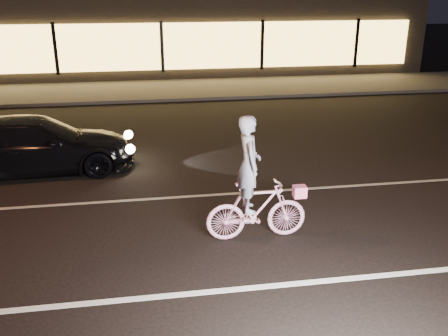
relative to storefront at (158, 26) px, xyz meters
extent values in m
plane|color=black|center=(0.00, -18.97, -2.15)|extent=(90.00, 90.00, 0.00)
cube|color=silver|center=(0.00, -20.47, -2.14)|extent=(60.00, 0.12, 0.01)
cube|color=gray|center=(0.00, -16.97, -2.14)|extent=(60.00, 0.10, 0.01)
cube|color=#383533|center=(0.00, -5.97, -2.09)|extent=(30.00, 4.00, 0.12)
cube|color=black|center=(0.00, 0.03, -0.15)|extent=(25.00, 8.00, 4.00)
cube|color=#FFC359|center=(0.00, -4.07, -0.55)|extent=(23.00, 0.15, 2.00)
cube|color=black|center=(-4.50, -4.15, -0.55)|extent=(0.15, 0.08, 2.20)
cube|color=black|center=(0.00, -4.15, -0.55)|extent=(0.15, 0.08, 2.20)
cube|color=black|center=(4.50, -4.15, -0.55)|extent=(0.15, 0.08, 2.20)
cube|color=black|center=(9.00, -4.15, -0.55)|extent=(0.15, 0.08, 2.20)
imported|color=#E1387D|center=(0.90, -18.95, -1.62)|extent=(1.77, 0.50, 1.06)
imported|color=white|center=(0.74, -18.95, -0.76)|extent=(0.40, 0.61, 1.67)
cube|color=#FF4F87|center=(1.66, -18.95, -1.32)|extent=(0.22, 0.18, 0.20)
imported|color=black|center=(-3.48, -14.87, -1.49)|extent=(4.60, 2.05, 1.31)
sphere|color=#FFF2BF|center=(-1.36, -14.17, -1.55)|extent=(0.22, 0.22, 0.22)
sphere|color=#FFF2BF|center=(-1.30, -15.37, -1.55)|extent=(0.22, 0.22, 0.22)
camera|label=1|loc=(-0.93, -26.59, 2.07)|focal=40.00mm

